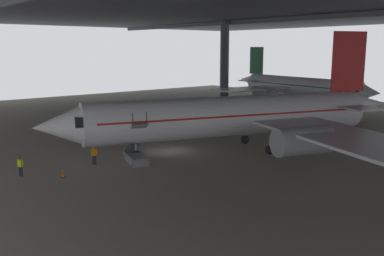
{
  "coord_description": "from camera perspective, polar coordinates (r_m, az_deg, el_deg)",
  "views": [
    {
      "loc": [
        33.08,
        -24.59,
        10.06
      ],
      "look_at": [
        2.03,
        0.83,
        2.61
      ],
      "focal_mm": 40.42,
      "sensor_mm": 36.0,
      "label": 1
    }
  ],
  "objects": [
    {
      "name": "airplane_main",
      "position": [
        42.61,
        6.1,
        1.62
      ],
      "size": [
        36.57,
        36.91,
        11.79
      ],
      "color": "white",
      "rests_on": "ground_plane"
    },
    {
      "name": "traffic_cone_orange",
      "position": [
        35.76,
        -16.67,
        -5.79
      ],
      "size": [
        0.36,
        0.36,
        0.6
      ],
      "color": "black",
      "rests_on": "ground_plane"
    },
    {
      "name": "airplane_distant",
      "position": [
        81.48,
        13.8,
        5.41
      ],
      "size": [
        32.13,
        31.06,
        10.25
      ],
      "color": "white",
      "rests_on": "ground_plane"
    },
    {
      "name": "crew_worker_near_nose",
      "position": [
        36.94,
        -21.71,
        -4.6
      ],
      "size": [
        0.49,
        0.37,
        1.59
      ],
      "color": "#232838",
      "rests_on": "ground_plane"
    },
    {
      "name": "ground_plane",
      "position": [
        42.42,
        -2.61,
        -3.21
      ],
      "size": [
        110.0,
        110.0,
        0.0
      ],
      "primitive_type": "plane",
      "color": "gray"
    },
    {
      "name": "boarding_stairs",
      "position": [
        38.99,
        -7.42,
        -3.4
      ],
      "size": [
        4.49,
        2.67,
        4.73
      ],
      "color": "slate",
      "rests_on": "ground_plane"
    },
    {
      "name": "crew_worker_by_stairs",
      "position": [
        38.68,
        -12.8,
        -3.41
      ],
      "size": [
        0.31,
        0.53,
        1.62
      ],
      "color": "#232838",
      "rests_on": "ground_plane"
    }
  ]
}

